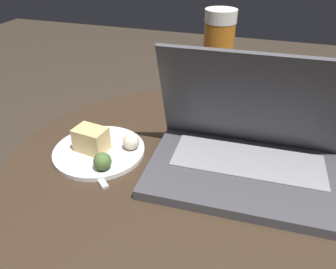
% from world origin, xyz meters
% --- Properties ---
extents(table, '(0.71, 0.71, 0.57)m').
position_xyz_m(table, '(0.00, 0.00, 0.44)').
color(table, '#515156').
rests_on(table, ground_plane).
extents(laptop, '(0.36, 0.23, 0.22)m').
position_xyz_m(laptop, '(0.11, 0.02, 0.61)').
color(laptop, '#47474C').
rests_on(laptop, table).
extents(beer_glass, '(0.06, 0.06, 0.25)m').
position_xyz_m(beer_glass, '(0.01, 0.19, 0.69)').
color(beer_glass, '#C6701E').
rests_on(beer_glass, table).
extents(snack_plate, '(0.18, 0.18, 0.06)m').
position_xyz_m(snack_plate, '(-0.18, -0.01, 0.58)').
color(snack_plate, silver).
rests_on(snack_plate, table).
extents(fork, '(0.16, 0.14, 0.00)m').
position_xyz_m(fork, '(-0.21, -0.03, 0.57)').
color(fork, '#B2B2B7').
rests_on(fork, table).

